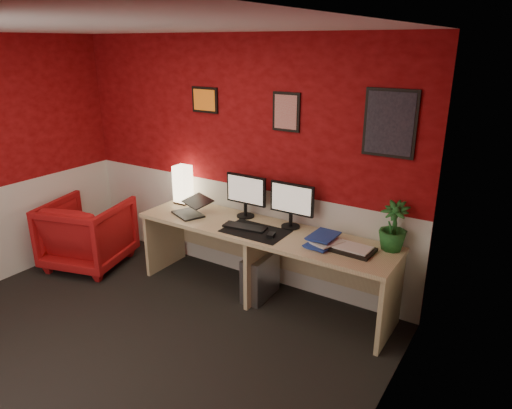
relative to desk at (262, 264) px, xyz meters
name	(u,v)px	position (x,y,z in m)	size (l,w,h in m)	color
ground	(116,353)	(-0.54, -1.41, -0.36)	(4.00, 3.50, 0.01)	black
ceiling	(76,27)	(-0.54, -1.41, 2.13)	(4.00, 3.50, 0.01)	white
wall_back	(235,161)	(-0.54, 0.34, 0.89)	(4.00, 0.01, 2.50)	maroon
wall_right	(361,282)	(1.46, -1.41, 0.89)	(0.01, 3.50, 2.50)	maroon
wainscot_back	(236,229)	(-0.54, 0.34, 0.14)	(4.00, 0.01, 1.00)	silver
wainscot_right	(350,400)	(1.46, -1.41, 0.14)	(0.01, 3.50, 1.00)	silver
desk	(262,264)	(0.00, 0.00, 0.00)	(2.60, 0.65, 0.73)	tan
shoji_lamp	(183,185)	(-1.13, 0.19, 0.56)	(0.16, 0.16, 0.40)	#FFE5B2
laptop	(188,205)	(-0.84, -0.08, 0.47)	(0.33, 0.23, 0.22)	black
monitor_left	(245,189)	(-0.32, 0.20, 0.66)	(0.45, 0.06, 0.58)	black
monitor_right	(291,199)	(0.21, 0.19, 0.66)	(0.45, 0.06, 0.58)	black
desk_mat	(255,231)	(-0.02, -0.08, 0.37)	(0.60, 0.38, 0.01)	black
keyboard	(245,227)	(-0.15, -0.07, 0.38)	(0.42, 0.14, 0.02)	black
mouse	(271,235)	(0.17, -0.11, 0.39)	(0.06, 0.10, 0.03)	black
book_bottom	(312,241)	(0.53, -0.02, 0.38)	(0.22, 0.30, 0.03)	#203995
book_middle	(319,238)	(0.59, 0.01, 0.40)	(0.19, 0.26, 0.02)	silver
book_top	(312,233)	(0.51, 0.03, 0.43)	(0.22, 0.30, 0.03)	#203995
zen_tray	(353,250)	(0.91, 0.00, 0.38)	(0.35, 0.25, 0.03)	black
potted_plant	(393,226)	(1.17, 0.21, 0.58)	(0.24, 0.24, 0.43)	#19591E
pc_tower	(260,276)	(-0.02, 0.00, -0.14)	(0.20, 0.45, 0.45)	#99999E
armchair	(88,233)	(-2.04, -0.43, 0.02)	(0.81, 0.84, 0.76)	#A91517
art_left	(205,100)	(-0.90, 0.33, 1.49)	(0.32, 0.02, 0.26)	orange
art_center	(286,112)	(0.05, 0.33, 1.44)	(0.28, 0.02, 0.36)	red
art_right	(390,123)	(1.03, 0.33, 1.42)	(0.44, 0.02, 0.56)	black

